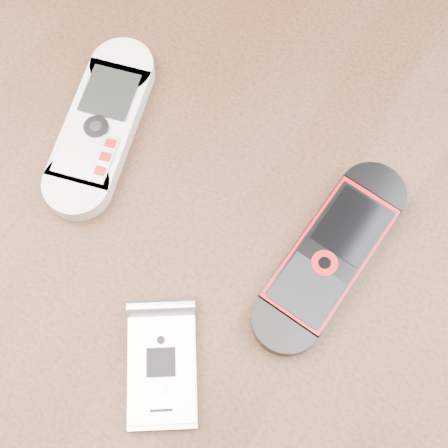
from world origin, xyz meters
TOP-DOWN VIEW (x-y plane):
  - ground at (0.00, 0.00)m, footprint 4.00×4.00m
  - table at (0.00, 0.00)m, footprint 1.20×0.80m
  - nokia_white at (-0.12, 0.01)m, footprint 0.10×0.17m
  - nokia_black_red at (0.08, 0.02)m, footprint 0.06×0.17m
  - motorola_razr at (0.03, -0.11)m, footprint 0.10×0.11m

SIDE VIEW (x-z plane):
  - ground at x=0.00m, z-range 0.00..0.00m
  - table at x=0.00m, z-range 0.27..1.02m
  - motorola_razr at x=0.03m, z-range 0.75..0.76m
  - nokia_black_red at x=0.08m, z-range 0.75..0.77m
  - nokia_white at x=-0.12m, z-range 0.75..0.77m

